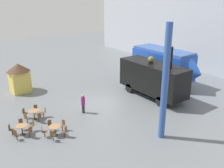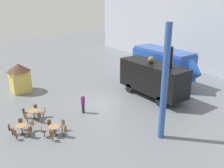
% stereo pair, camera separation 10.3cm
% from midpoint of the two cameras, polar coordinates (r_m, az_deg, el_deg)
% --- Properties ---
extents(ground_plane, '(80.00, 80.00, 0.00)m').
position_cam_midpoint_polar(ground_plane, '(23.50, -1.83, -4.17)').
color(ground_plane, slate).
extents(backdrop_wall, '(44.00, 0.15, 9.00)m').
position_cam_midpoint_polar(backdrop_wall, '(33.35, 21.13, 9.83)').
color(backdrop_wall, '#B2B7C1').
rests_on(backdrop_wall, ground_plane).
extents(streamlined_locomotive, '(8.61, 2.85, 3.84)m').
position_cam_midpoint_polar(streamlined_locomotive, '(28.24, 12.60, 4.38)').
color(streamlined_locomotive, blue).
rests_on(streamlined_locomotive, ground_plane).
extents(steam_locomotive, '(7.14, 2.43, 5.29)m').
position_cam_midpoint_polar(steam_locomotive, '(24.40, 9.44, 1.54)').
color(steam_locomotive, black).
rests_on(steam_locomotive, ground_plane).
extents(cafe_table_near, '(0.89, 0.89, 0.75)m').
position_cam_midpoint_polar(cafe_table_near, '(21.18, -17.33, -6.18)').
color(cafe_table_near, black).
rests_on(cafe_table_near, ground_plane).
extents(cafe_table_mid, '(0.85, 0.85, 0.72)m').
position_cam_midpoint_polar(cafe_table_mid, '(18.50, -12.89, -9.82)').
color(cafe_table_mid, black).
rests_on(cafe_table_mid, ground_plane).
extents(cafe_table_far, '(0.83, 0.83, 0.73)m').
position_cam_midpoint_polar(cafe_table_far, '(19.24, -19.83, -9.32)').
color(cafe_table_far, black).
rests_on(cafe_table_far, ground_plane).
extents(cafe_chair_0, '(0.37, 0.36, 0.87)m').
position_cam_midpoint_polar(cafe_chair_0, '(20.54, -16.27, -7.17)').
color(cafe_chair_0, black).
rests_on(cafe_chair_0, ground_plane).
extents(cafe_chair_1, '(0.36, 0.38, 0.87)m').
position_cam_midpoint_polar(cafe_chair_1, '(21.31, -15.13, -6.04)').
color(cafe_chair_1, black).
rests_on(cafe_chair_1, ground_plane).
extents(cafe_chair_2, '(0.40, 0.39, 0.87)m').
position_cam_midpoint_polar(cafe_chair_2, '(21.94, -16.97, -5.45)').
color(cafe_chair_2, black).
rests_on(cafe_chair_2, ground_plane).
extents(cafe_chair_3, '(0.40, 0.40, 0.87)m').
position_cam_midpoint_polar(cafe_chair_3, '(21.59, -19.24, -6.14)').
color(cafe_chair_3, black).
rests_on(cafe_chair_3, ground_plane).
extents(cafe_chair_4, '(0.38, 0.40, 0.87)m').
position_cam_midpoint_polar(cafe_chair_4, '(20.73, -18.91, -7.22)').
color(cafe_chair_4, black).
rests_on(cafe_chair_4, ground_plane).
extents(cafe_chair_5, '(0.37, 0.39, 0.87)m').
position_cam_midpoint_polar(cafe_chair_5, '(18.99, -11.09, -9.04)').
color(cafe_chair_5, black).
rests_on(cafe_chair_5, ground_plane).
extents(cafe_chair_6, '(0.36, 0.36, 0.87)m').
position_cam_midpoint_polar(cafe_chair_6, '(19.18, -13.88, -8.97)').
color(cafe_chair_6, black).
rests_on(cafe_chair_6, ground_plane).
extents(cafe_chair_7, '(0.37, 0.39, 0.87)m').
position_cam_midpoint_polar(cafe_chair_7, '(18.49, -15.36, -10.27)').
color(cafe_chair_7, black).
rests_on(cafe_chair_7, ground_plane).
extents(cafe_chair_8, '(0.40, 0.40, 0.87)m').
position_cam_midpoint_polar(cafe_chair_8, '(17.86, -13.38, -11.23)').
color(cafe_chair_8, black).
rests_on(cafe_chair_8, ground_plane).
extents(cafe_chair_9, '(0.40, 0.40, 0.87)m').
position_cam_midpoint_polar(cafe_chair_9, '(18.18, -10.65, -10.42)').
color(cafe_chair_9, black).
rests_on(cafe_chair_9, ground_plane).
extents(cafe_chair_10, '(0.36, 0.36, 0.87)m').
position_cam_midpoint_polar(cafe_chair_10, '(19.51, -17.66, -8.84)').
color(cafe_chair_10, black).
rests_on(cafe_chair_10, ground_plane).
extents(cafe_chair_11, '(0.38, 0.36, 0.87)m').
position_cam_midpoint_polar(cafe_chair_11, '(19.97, -19.99, -8.43)').
color(cafe_chair_11, black).
rests_on(cafe_chair_11, ground_plane).
extents(cafe_chair_12, '(0.39, 0.40, 0.87)m').
position_cam_midpoint_polar(cafe_chair_12, '(19.49, -22.07, -9.45)').
color(cafe_chair_12, black).
rests_on(cafe_chair_12, ground_plane).
extents(cafe_chair_13, '(0.40, 0.41, 0.87)m').
position_cam_midpoint_polar(cafe_chair_13, '(18.71, -21.08, -10.58)').
color(cafe_chair_13, black).
rests_on(cafe_chair_13, ground_plane).
extents(cafe_chair_14, '(0.40, 0.38, 0.87)m').
position_cam_midpoint_polar(cafe_chair_14, '(18.72, -18.23, -10.18)').
color(cafe_chair_14, black).
rests_on(cafe_chair_14, ground_plane).
extents(visitor_person, '(0.34, 0.34, 1.69)m').
position_cam_midpoint_polar(visitor_person, '(21.24, -6.52, -4.31)').
color(visitor_person, '#262633').
rests_on(visitor_person, ground_plane).
extents(ticket_kiosk, '(2.34, 2.34, 3.00)m').
position_cam_midpoint_polar(ticket_kiosk, '(27.16, -20.31, 1.70)').
color(ticket_kiosk, '#DBC151').
rests_on(ticket_kiosk, ground_plane).
extents(support_pillar, '(0.44, 0.44, 8.00)m').
position_cam_midpoint_polar(support_pillar, '(16.76, 12.10, -0.01)').
color(support_pillar, '#2D519E').
rests_on(support_pillar, ground_plane).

